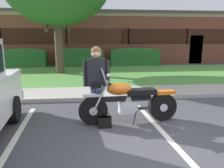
{
  "coord_description": "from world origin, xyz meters",
  "views": [
    {
      "loc": [
        -1.12,
        -3.5,
        1.86
      ],
      "look_at": [
        -0.6,
        1.37,
        0.85
      ],
      "focal_mm": 35.3,
      "sensor_mm": 36.0,
      "label": 1
    }
  ],
  "objects_px": {
    "motorcycle": "(132,101)",
    "brick_building": "(118,38)",
    "handbag": "(105,121)",
    "rider_person": "(97,80)",
    "hedge_center_right": "(135,57)",
    "hedge_center_left": "(80,57)",
    "hedge_left": "(23,58)"
  },
  "relations": [
    {
      "from": "motorcycle",
      "to": "brick_building",
      "type": "xyz_separation_m",
      "value": [
        1.94,
        17.11,
        1.44
      ]
    },
    {
      "from": "handbag",
      "to": "brick_building",
      "type": "bearing_deg",
      "value": 81.55
    },
    {
      "from": "rider_person",
      "to": "hedge_center_right",
      "type": "distance_m",
      "value": 10.65
    },
    {
      "from": "handbag",
      "to": "rider_person",
      "type": "bearing_deg",
      "value": 120.7
    },
    {
      "from": "hedge_center_left",
      "to": "hedge_center_right",
      "type": "xyz_separation_m",
      "value": [
        3.7,
        0.0,
        0.0
      ]
    },
    {
      "from": "motorcycle",
      "to": "rider_person",
      "type": "bearing_deg",
      "value": -179.51
    },
    {
      "from": "hedge_center_right",
      "to": "brick_building",
      "type": "relative_size",
      "value": 0.13
    },
    {
      "from": "brick_building",
      "to": "handbag",
      "type": "bearing_deg",
      "value": -98.45
    },
    {
      "from": "rider_person",
      "to": "handbag",
      "type": "relative_size",
      "value": 4.74
    },
    {
      "from": "motorcycle",
      "to": "hedge_center_left",
      "type": "xyz_separation_m",
      "value": [
        -1.51,
        10.21,
        0.16
      ]
    },
    {
      "from": "hedge_left",
      "to": "hedge_center_right",
      "type": "relative_size",
      "value": 0.9
    },
    {
      "from": "hedge_center_left",
      "to": "brick_building",
      "type": "height_order",
      "value": "brick_building"
    },
    {
      "from": "motorcycle",
      "to": "handbag",
      "type": "height_order",
      "value": "motorcycle"
    },
    {
      "from": "hedge_left",
      "to": "brick_building",
      "type": "relative_size",
      "value": 0.12
    },
    {
      "from": "handbag",
      "to": "hedge_center_right",
      "type": "relative_size",
      "value": 0.11
    },
    {
      "from": "hedge_left",
      "to": "hedge_center_left",
      "type": "distance_m",
      "value": 3.7
    },
    {
      "from": "handbag",
      "to": "brick_building",
      "type": "height_order",
      "value": "brick_building"
    },
    {
      "from": "hedge_center_right",
      "to": "brick_building",
      "type": "height_order",
      "value": "brick_building"
    },
    {
      "from": "motorcycle",
      "to": "hedge_center_right",
      "type": "distance_m",
      "value": 10.45
    },
    {
      "from": "motorcycle",
      "to": "brick_building",
      "type": "distance_m",
      "value": 17.28
    },
    {
      "from": "motorcycle",
      "to": "handbag",
      "type": "relative_size",
      "value": 6.23
    },
    {
      "from": "rider_person",
      "to": "brick_building",
      "type": "bearing_deg",
      "value": 80.92
    },
    {
      "from": "hedge_center_left",
      "to": "brick_building",
      "type": "distance_m",
      "value": 7.82
    },
    {
      "from": "motorcycle",
      "to": "brick_building",
      "type": "height_order",
      "value": "brick_building"
    },
    {
      "from": "hedge_center_left",
      "to": "hedge_left",
      "type": "bearing_deg",
      "value": 180.0
    },
    {
      "from": "motorcycle",
      "to": "hedge_left",
      "type": "relative_size",
      "value": 0.74
    },
    {
      "from": "handbag",
      "to": "brick_building",
      "type": "xyz_separation_m",
      "value": [
        2.58,
        17.38,
        1.78
      ]
    },
    {
      "from": "hedge_left",
      "to": "hedge_center_right",
      "type": "height_order",
      "value": "same"
    },
    {
      "from": "motorcycle",
      "to": "hedge_center_right",
      "type": "bearing_deg",
      "value": 77.87
    },
    {
      "from": "hedge_left",
      "to": "rider_person",
      "type": "bearing_deg",
      "value": -66.61
    },
    {
      "from": "handbag",
      "to": "hedge_center_right",
      "type": "distance_m",
      "value": 10.86
    },
    {
      "from": "hedge_left",
      "to": "hedge_center_left",
      "type": "relative_size",
      "value": 0.99
    }
  ]
}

